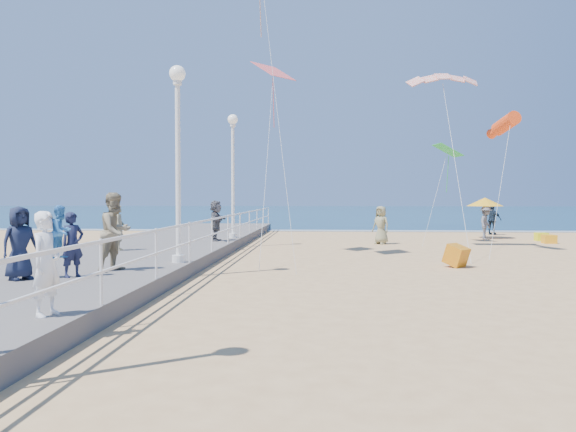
# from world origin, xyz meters

# --- Properties ---
(ground) EXTENTS (160.00, 160.00, 0.00)m
(ground) POSITION_xyz_m (0.00, 0.00, 0.00)
(ground) COLOR tan
(ground) RESTS_ON ground
(ocean) EXTENTS (160.00, 90.00, 0.05)m
(ocean) POSITION_xyz_m (0.00, 65.00, 0.01)
(ocean) COLOR #0D334E
(ocean) RESTS_ON ground
(surf_line) EXTENTS (160.00, 1.20, 0.04)m
(surf_line) POSITION_xyz_m (0.00, 20.50, 0.03)
(surf_line) COLOR silver
(surf_line) RESTS_ON ground
(boardwalk) EXTENTS (5.00, 44.00, 0.40)m
(boardwalk) POSITION_xyz_m (-7.50, 0.00, 0.20)
(boardwalk) COLOR slate
(boardwalk) RESTS_ON ground
(railing) EXTENTS (0.05, 42.00, 0.55)m
(railing) POSITION_xyz_m (-5.05, 0.00, 1.25)
(railing) COLOR white
(railing) RESTS_ON boardwalk
(lamp_post_mid) EXTENTS (0.44, 0.44, 5.32)m
(lamp_post_mid) POSITION_xyz_m (-5.35, 0.00, 3.66)
(lamp_post_mid) COLOR white
(lamp_post_mid) RESTS_ON boardwalk
(lamp_post_far) EXTENTS (0.44, 0.44, 5.32)m
(lamp_post_far) POSITION_xyz_m (-5.35, 9.00, 3.66)
(lamp_post_far) COLOR white
(lamp_post_far) RESTS_ON boardwalk
(woman_holding_toddler) EXTENTS (0.50, 0.64, 1.58)m
(woman_holding_toddler) POSITION_xyz_m (-5.52, -6.86, 1.19)
(woman_holding_toddler) COLOR white
(woman_holding_toddler) RESTS_ON boardwalk
(toddler_held) EXTENTS (0.39, 0.45, 0.81)m
(toddler_held) POSITION_xyz_m (-5.37, -6.71, 1.65)
(toddler_held) COLOR #3682CC
(toddler_held) RESTS_ON boardwalk
(spectator_0) EXTENTS (0.58, 0.63, 1.45)m
(spectator_0) POSITION_xyz_m (-6.97, -2.90, 1.13)
(spectator_0) COLOR #1A1D39
(spectator_0) RESTS_ON boardwalk
(spectator_1) EXTENTS (1.02, 1.13, 1.89)m
(spectator_1) POSITION_xyz_m (-6.43, -1.76, 1.35)
(spectator_1) COLOR gray
(spectator_1) RESTS_ON boardwalk
(spectator_4) EXTENTS (0.85, 0.92, 1.58)m
(spectator_4) POSITION_xyz_m (-7.92, -3.37, 1.19)
(spectator_4) COLOR #181E35
(spectator_4) RESTS_ON boardwalk
(spectator_5) EXTENTS (0.56, 1.54, 1.64)m
(spectator_5) POSITION_xyz_m (-5.78, 7.37, 1.22)
(spectator_5) COLOR #525156
(spectator_5) RESTS_ON boardwalk
(spectator_6) EXTENTS (0.46, 0.61, 1.51)m
(spectator_6) POSITION_xyz_m (-8.21, 3.20, 1.16)
(spectator_6) COLOR gray
(spectator_6) RESTS_ON boardwalk
(beach_walker_a) EXTENTS (1.10, 1.28, 1.72)m
(beach_walker_a) POSITION_xyz_m (6.83, 14.30, 0.86)
(beach_walker_a) COLOR #5E5D63
(beach_walker_a) RESTS_ON ground
(beach_walker_b) EXTENTS (1.06, 0.99, 1.75)m
(beach_walker_b) POSITION_xyz_m (8.15, 17.73, 0.87)
(beach_walker_b) COLOR #1A293B
(beach_walker_b) RESTS_ON ground
(beach_walker_c) EXTENTS (1.02, 0.98, 1.75)m
(beach_walker_c) POSITION_xyz_m (1.18, 11.02, 0.88)
(beach_walker_c) COLOR gray
(beach_walker_c) RESTS_ON ground
(box_kite) EXTENTS (0.89, 0.89, 0.74)m
(box_kite) POSITION_xyz_m (2.68, 2.63, 0.30)
(box_kite) COLOR #C3460B
(box_kite) RESTS_ON ground
(beach_umbrella) EXTENTS (1.90, 1.90, 2.14)m
(beach_umbrella) POSITION_xyz_m (6.96, 14.99, 1.91)
(beach_umbrella) COLOR white
(beach_umbrella) RESTS_ON ground
(beach_chair_left) EXTENTS (0.55, 0.55, 0.40)m
(beach_chair_left) POSITION_xyz_m (9.29, 13.45, 0.20)
(beach_chair_left) COLOR yellow
(beach_chair_left) RESTS_ON ground
(beach_chair_right) EXTENTS (0.55, 0.55, 0.40)m
(beach_chair_right) POSITION_xyz_m (9.07, 11.93, 0.20)
(beach_chair_right) COLOR #F8A51A
(beach_chair_right) RESTS_ON ground
(kite_parafoil) EXTENTS (2.93, 0.94, 0.65)m
(kite_parafoil) POSITION_xyz_m (3.49, 8.93, 7.19)
(kite_parafoil) COLOR red
(kite_windsock) EXTENTS (0.96, 2.44, 1.03)m
(kite_windsock) POSITION_xyz_m (5.75, 7.83, 5.08)
(kite_windsock) COLOR #F74514
(kite_diamond_pink) EXTENTS (1.72, 1.75, 0.70)m
(kite_diamond_pink) POSITION_xyz_m (-3.34, 6.23, 6.91)
(kite_diamond_pink) COLOR #EB5659
(kite_diamond_green) EXTENTS (1.30, 1.41, 0.60)m
(kite_diamond_green) POSITION_xyz_m (4.40, 12.05, 4.38)
(kite_diamond_green) COLOR green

